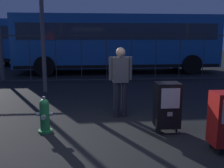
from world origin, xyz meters
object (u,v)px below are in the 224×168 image
at_px(pedestrian, 120,78).
at_px(bus_far, 56,39).
at_px(bus_near, 117,40).
at_px(fire_hydrant, 45,116).
at_px(newspaper_box_secondary, 167,105).

distance_m(pedestrian, bus_far, 12.60).
distance_m(pedestrian, bus_near, 8.07).
bearing_deg(bus_far, bus_near, -49.71).
relative_size(fire_hydrant, bus_far, 0.07).
bearing_deg(pedestrian, bus_far, 103.70).
bearing_deg(pedestrian, fire_hydrant, -151.10).
height_order(pedestrian, bus_near, bus_near).
bearing_deg(fire_hydrant, bus_near, 74.96).
bearing_deg(bus_far, newspaper_box_secondary, -75.24).
bearing_deg(fire_hydrant, newspaper_box_secondary, -4.24).
xyz_separation_m(fire_hydrant, bus_near, (2.39, 8.90, 1.36)).
bearing_deg(bus_near, pedestrian, -96.28).
bearing_deg(bus_near, bus_far, 130.55).
relative_size(fire_hydrant, newspaper_box_secondary, 0.73).
bearing_deg(bus_far, fire_hydrant, -85.35).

